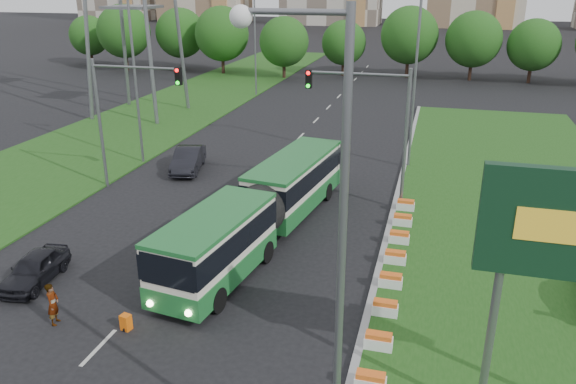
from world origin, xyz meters
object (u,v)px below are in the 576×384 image
(shopping_trolley, at_px, (126,322))
(traffic_mast_left, at_px, (121,105))
(car_left_far, at_px, (188,159))
(pedestrian, at_px, (53,304))
(traffic_mast_median, at_px, (377,116))
(car_left_near, at_px, (35,269))
(articulated_bus, at_px, (262,207))

(shopping_trolley, bearing_deg, traffic_mast_left, 132.28)
(car_left_far, xyz_separation_m, pedestrian, (2.86, -18.34, 0.06))
(car_left_far, distance_m, pedestrian, 18.57)
(traffic_mast_median, xyz_separation_m, car_left_far, (-13.08, 3.26, -4.56))
(car_left_near, bearing_deg, traffic_mast_median, 37.46)
(car_left_near, distance_m, shopping_trolley, 6.04)
(traffic_mast_median, bearing_deg, car_left_near, -135.96)
(traffic_mast_median, height_order, pedestrian, traffic_mast_median)
(articulated_bus, bearing_deg, car_left_far, 140.09)
(traffic_mast_left, relative_size, shopping_trolley, 12.79)
(pedestrian, relative_size, shopping_trolley, 2.73)
(car_left_near, relative_size, shopping_trolley, 6.19)
(articulated_bus, xyz_separation_m, pedestrian, (-5.35, -9.32, -0.83))
(articulated_bus, height_order, shopping_trolley, articulated_bus)
(traffic_mast_median, bearing_deg, traffic_mast_left, -176.23)
(traffic_mast_median, distance_m, traffic_mast_left, 15.19)
(traffic_mast_median, bearing_deg, pedestrian, -124.12)
(articulated_bus, bearing_deg, traffic_mast_left, 162.96)
(traffic_mast_left, xyz_separation_m, articulated_bus, (10.29, -4.76, -3.67))
(pedestrian, xyz_separation_m, shopping_trolley, (2.84, 0.34, -0.54))
(articulated_bus, distance_m, car_left_near, 10.68)
(car_left_near, bearing_deg, traffic_mast_left, 93.86)
(car_left_near, xyz_separation_m, shopping_trolley, (5.64, -2.15, -0.35))
(traffic_mast_median, height_order, traffic_mast_left, same)
(traffic_mast_left, bearing_deg, articulated_bus, -24.83)
(traffic_mast_left, distance_m, articulated_bus, 11.91)
(car_left_far, bearing_deg, car_left_near, -103.30)
(traffic_mast_median, relative_size, traffic_mast_left, 1.00)
(articulated_bus, bearing_deg, car_left_near, -132.24)
(traffic_mast_median, relative_size, pedestrian, 4.68)
(pedestrian, distance_m, shopping_trolley, 2.91)
(traffic_mast_left, distance_m, car_left_near, 12.69)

